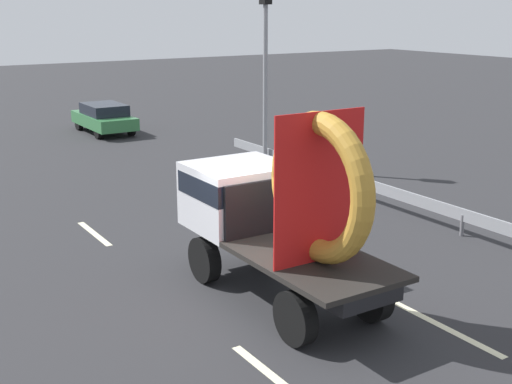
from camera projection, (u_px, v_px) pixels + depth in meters
The scene contains 9 objects.
ground_plane at pixel (271, 297), 13.39m from camera, with size 120.00×120.00×0.00m, color #28282B.
flatbed_truck at pixel (269, 209), 13.21m from camera, with size 2.02×5.14×3.86m.
distant_sedan at pixel (104, 117), 30.70m from camera, with size 1.76×4.10×1.34m.
traffic_light at pixel (266, 48), 22.91m from camera, with size 0.42×0.36×6.55m.
guardrail at pixel (400, 195), 18.64m from camera, with size 0.10×17.86×0.71m.
lane_dash_left_near at pixel (271, 375), 10.53m from camera, with size 2.13×0.16×0.01m, color beige.
lane_dash_left_far at pixel (94, 233), 17.12m from camera, with size 2.16×0.16×0.01m, color beige.
lane_dash_right_near at pixel (441, 326), 12.15m from camera, with size 2.77×0.16×0.01m, color beige.
lane_dash_right_far at pixel (211, 209), 19.15m from camera, with size 2.69×0.16×0.01m, color beige.
Camera 1 is at (-6.90, -10.26, 5.55)m, focal length 47.25 mm.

